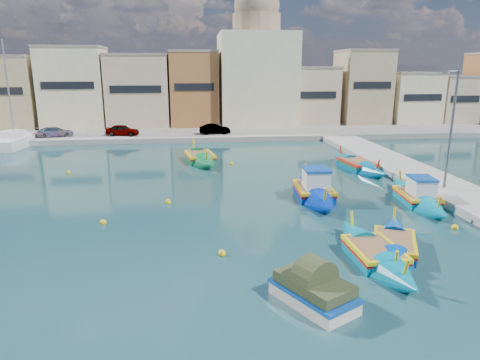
# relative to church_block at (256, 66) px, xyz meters

# --- Properties ---
(ground) EXTENTS (160.00, 160.00, 0.00)m
(ground) POSITION_rel_church_block_xyz_m (-10.00, -40.00, -8.41)
(ground) COLOR #15393F
(ground) RESTS_ON ground
(north_quay) EXTENTS (80.00, 8.00, 0.60)m
(north_quay) POSITION_rel_church_block_xyz_m (-10.00, -8.00, -8.11)
(north_quay) COLOR gray
(north_quay) RESTS_ON ground
(north_townhouses) EXTENTS (83.20, 7.87, 10.19)m
(north_townhouses) POSITION_rel_church_block_xyz_m (-3.32, -0.64, -3.41)
(north_townhouses) COLOR tan
(north_townhouses) RESTS_ON ground
(church_block) EXTENTS (10.00, 10.00, 19.10)m
(church_block) POSITION_rel_church_block_xyz_m (0.00, 0.00, 0.00)
(church_block) COLOR beige
(church_block) RESTS_ON ground
(quay_street_lamp) EXTENTS (1.18, 0.16, 8.00)m
(quay_street_lamp) POSITION_rel_church_block_xyz_m (7.44, -34.00, -4.07)
(quay_street_lamp) COLOR #595B60
(quay_street_lamp) RESTS_ON ground
(parked_cars) EXTENTS (21.84, 2.48, 1.26)m
(parked_cars) POSITION_rel_church_block_xyz_m (-16.48, -9.50, -7.21)
(parked_cars) COLOR #4C1919
(parked_cars) RESTS_ON north_quay
(luzzu_turquoise_cabin) EXTENTS (2.76, 8.53, 2.69)m
(luzzu_turquoise_cabin) POSITION_rel_church_block_xyz_m (4.89, -35.41, -8.08)
(luzzu_turquoise_cabin) COLOR #0083A4
(luzzu_turquoise_cabin) RESTS_ON ground
(luzzu_blue_cabin) EXTENTS (2.80, 8.90, 3.10)m
(luzzu_blue_cabin) POSITION_rel_church_block_xyz_m (-1.15, -33.59, -8.03)
(luzzu_blue_cabin) COLOR #0028A8
(luzzu_blue_cabin) RESTS_ON ground
(luzzu_cyan_mid) EXTENTS (3.11, 8.77, 2.54)m
(luzzu_cyan_mid) POSITION_rel_church_block_xyz_m (4.62, -26.24, -8.14)
(luzzu_cyan_mid) COLOR #006696
(luzzu_cyan_mid) RESTS_ON ground
(luzzu_green) EXTENTS (3.64, 8.84, 2.71)m
(luzzu_green) POSITION_rel_church_block_xyz_m (-8.25, -21.80, -8.12)
(luzzu_green) COLOR #0A713A
(luzzu_green) RESTS_ON ground
(luzzu_blue_south) EXTENTS (4.83, 7.73, 2.22)m
(luzzu_blue_south) POSITION_rel_church_block_xyz_m (0.13, -42.26, -8.18)
(luzzu_blue_south) COLOR #0041AD
(luzzu_blue_south) RESTS_ON ground
(luzzu_cyan_south) EXTENTS (2.01, 7.47, 2.31)m
(luzzu_cyan_south) POSITION_rel_church_block_xyz_m (-1.15, -43.03, -8.16)
(luzzu_cyan_south) COLOR #0080A3
(luzzu_cyan_south) RESTS_ON ground
(tender_near) EXTENTS (2.97, 3.52, 1.53)m
(tender_near) POSITION_rel_church_block_xyz_m (-4.74, -46.18, -7.94)
(tender_near) COLOR beige
(tender_near) RESTS_ON ground
(yacht_north) EXTENTS (3.06, 8.99, 11.82)m
(yacht_north) POSITION_rel_church_block_xyz_m (-27.47, -10.71, -7.94)
(yacht_north) COLOR white
(yacht_north) RESTS_ON ground
(mooring_buoys) EXTENTS (23.64, 18.69, 0.36)m
(mooring_buoys) POSITION_rel_church_block_xyz_m (-8.59, -33.56, -8.33)
(mooring_buoys) COLOR yellow
(mooring_buoys) RESTS_ON ground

